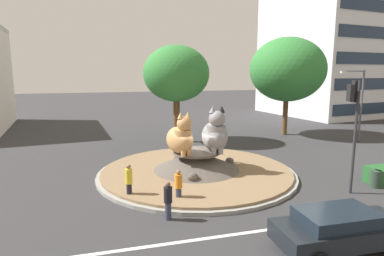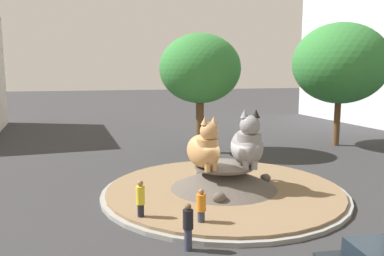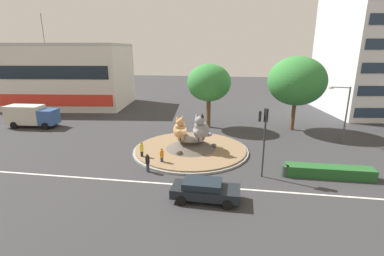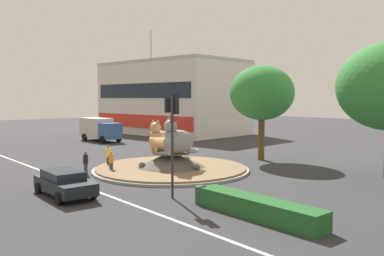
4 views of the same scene
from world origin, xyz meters
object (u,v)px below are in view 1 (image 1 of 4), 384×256
Objects in this scene: streetlight_arm at (359,100)px; pedestrian_black_shirt at (168,200)px; pedestrian_orange_shirt at (179,186)px; sedan_on_far_lane at (341,228)px; broadleaf_tree_behind_island at (176,74)px; pedestrian_yellow_shirt at (129,181)px; office_tower at (342,28)px; second_tree_near_tower at (287,70)px; cat_statue_calico at (181,138)px; cat_statue_grey at (215,134)px; litter_bin at (375,179)px; traffic_light_mast at (354,112)px.

pedestrian_black_shirt is at bearing 40.20° from streetlight_arm.
sedan_on_far_lane is at bearing 170.03° from pedestrian_orange_shirt.
broadleaf_tree_behind_island is 5.18× the size of pedestrian_orange_shirt.
office_tower is at bearing -89.15° from pedestrian_yellow_shirt.
pedestrian_orange_shirt is (0.80, 1.57, -0.03)m from pedestrian_black_shirt.
streetlight_arm is (4.23, -4.49, -2.53)m from second_tree_near_tower.
sedan_on_far_lane is (5.20, -3.78, -0.09)m from pedestrian_black_shirt.
office_tower is (28.89, 22.82, 9.74)m from cat_statue_calico.
broadleaf_tree_behind_island is (-0.15, 9.48, 3.40)m from cat_statue_grey.
broadleaf_tree_behind_island reaches higher than cat_statue_grey.
broadleaf_tree_behind_island is 15.63m from streetlight_arm.
second_tree_near_tower is at bearing -66.58° from pedestrian_black_shirt.
litter_bin is at bearing -108.40° from pedestrian_black_shirt.
second_tree_near_tower is 6.66m from streetlight_arm.
broadleaf_tree_behind_island reaches higher than sedan_on_far_lane.
traffic_light_mast reaches higher than sedan_on_far_lane.
second_tree_near_tower is 20.74m from pedestrian_yellow_shirt.
office_tower is at bearing 26.27° from broadleaf_tree_behind_island.
sedan_on_far_lane is (-25.45, -31.75, -11.27)m from office_tower.
office_tower is at bearing -113.91° from streetlight_arm.
cat_statue_grey is at bearing 149.68° from litter_bin.
cat_statue_calico is 17.72m from streetlight_arm.
pedestrian_yellow_shirt is at bearing 137.49° from sedan_on_far_lane.
pedestrian_black_shirt is at bearing -175.59° from litter_bin.
office_tower is at bearing 54.37° from litter_bin.
office_tower reaches higher than cat_statue_calico.
pedestrian_orange_shirt is (-3.04, -3.61, -1.58)m from cat_statue_grey.
second_tree_near_tower reaches higher than streetlight_arm.
litter_bin is at bearing 68.30° from cat_statue_grey.
office_tower reaches higher than streetlight_arm.
broadleaf_tree_behind_island is at bearing 154.29° from cat_statue_calico.
traffic_light_mast is at bearing -109.15° from pedestrian_black_shirt.
traffic_light_mast is at bearing -68.27° from broadleaf_tree_behind_island.
traffic_light_mast is (7.53, -4.56, 1.77)m from cat_statue_calico.
pedestrian_yellow_shirt is at bearing -150.07° from office_tower.
cat_statue_grey is 9.21m from sedan_on_far_lane.
traffic_light_mast is 35.63m from office_tower.
pedestrian_orange_shirt is (-29.86, -26.41, -11.21)m from office_tower.
streetlight_arm is at bearing -46.72° from second_tree_near_tower.
cat_statue_calico is 0.58× the size of sedan_on_far_lane.
pedestrian_yellow_shirt is (-32.02, -25.43, -11.10)m from office_tower.
traffic_light_mast is at bearing 57.55° from streetlight_arm.
second_tree_near_tower is (-16.28, -12.97, -5.88)m from office_tower.
streetlight_arm is at bearing -112.76° from pedestrian_orange_shirt.
cat_statue_calico is 0.99× the size of cat_statue_grey.
cat_statue_calico is 0.33× the size of broadleaf_tree_behind_island.
streetlight_arm is at bearing -133.15° from office_tower.
pedestrian_yellow_shirt is at bearing 84.10° from traffic_light_mast.
streetlight_arm reaches higher than litter_bin.
pedestrian_orange_shirt reaches higher than sedan_on_far_lane.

